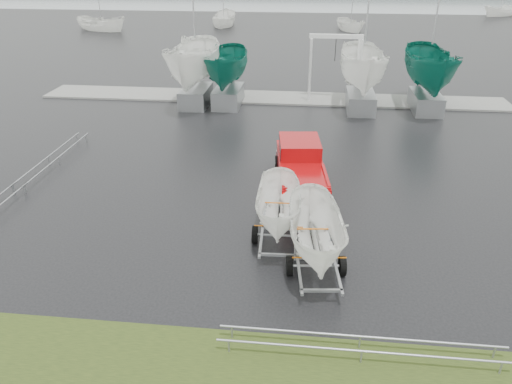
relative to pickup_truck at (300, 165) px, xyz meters
name	(u,v)px	position (x,y,z in m)	size (l,w,h in m)	color
ground_plane	(247,182)	(-2.22, -0.01, -0.92)	(120.00, 120.00, 0.00)	black
dock	(272,98)	(-2.22, 12.99, -0.87)	(30.00, 3.00, 0.12)	gray
pickup_truck	(300,165)	(0.00, 0.00, 0.00)	(2.39, 5.46, 1.76)	#99080B
trailer_hitched	(320,194)	(0.66, -6.08, 1.71)	(1.84, 3.71, 4.84)	gray
trailer_parked	(280,174)	(-0.56, -4.45, 1.54)	(1.80, 3.64, 4.52)	gray
boat_hoist	(335,58)	(1.69, 12.99, 1.75)	(3.30, 2.18, 4.12)	silver
keelboat_0	(193,30)	(-6.80, 10.99, 3.59)	(2.83, 3.20, 11.01)	gray
keelboat_1	(227,43)	(-4.81, 11.19, 2.86)	(2.38, 3.20, 7.44)	gray
keelboat_2	(366,38)	(3.29, 10.99, 3.34)	(2.67, 3.20, 10.85)	gray
keelboat_3	(435,38)	(7.17, 11.29, 3.33)	(2.67, 3.20, 10.85)	gray
mast_rack_0	(53,157)	(-11.22, 0.99, -0.57)	(0.56, 6.50, 0.06)	gray
mast_rack_2	(361,344)	(1.78, -9.51, -0.57)	(7.00, 0.56, 0.06)	gray
moored_boat_0	(102,30)	(-24.47, 39.89, -0.91)	(3.48, 3.44, 11.50)	white
moored_boat_1	(224,26)	(-10.87, 45.26, -0.91)	(2.65, 2.72, 11.46)	white
moored_boat_2	(350,31)	(4.60, 42.89, -0.91)	(2.82, 2.85, 10.90)	white
moored_boat_3	(500,16)	(26.54, 59.07, -0.91)	(3.25, 3.23, 11.08)	white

